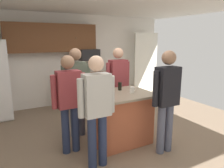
# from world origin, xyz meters

# --- Properties ---
(floor) EXTENTS (7.04, 7.04, 0.00)m
(floor) POSITION_xyz_m (0.00, 0.00, 0.00)
(floor) COLOR #7F6B56
(floor) RESTS_ON ground
(back_wall) EXTENTS (6.40, 0.10, 2.60)m
(back_wall) POSITION_xyz_m (0.00, 2.80, 1.30)
(back_wall) COLOR white
(back_wall) RESTS_ON ground
(french_door_window_panel) EXTENTS (0.90, 0.06, 2.00)m
(french_door_window_panel) POSITION_xyz_m (2.60, 2.40, 1.10)
(french_door_window_panel) COLOR white
(french_door_window_panel) RESTS_ON ground
(cabinet_run_upper) EXTENTS (2.40, 0.38, 0.75)m
(cabinet_run_upper) POSITION_xyz_m (-0.40, 2.60, 1.93)
(cabinet_run_upper) COLOR brown
(cabinet_run_lower) EXTENTS (1.80, 0.63, 0.90)m
(cabinet_run_lower) POSITION_xyz_m (0.60, 2.48, 0.45)
(cabinet_run_lower) COLOR brown
(cabinet_run_lower) RESTS_ON ground
(microwave_over_range) EXTENTS (0.56, 0.40, 0.32)m
(microwave_over_range) POSITION_xyz_m (0.60, 2.50, 1.45)
(microwave_over_range) COLOR black
(kitchen_island) EXTENTS (1.14, 0.90, 0.93)m
(kitchen_island) POSITION_xyz_m (0.15, -0.05, 0.47)
(kitchen_island) COLOR #AD5638
(kitchen_island) RESTS_ON ground
(person_guest_by_door) EXTENTS (0.57, 0.23, 1.73)m
(person_guest_by_door) POSITION_xyz_m (-0.46, 0.55, 1.00)
(person_guest_by_door) COLOR #4C5166
(person_guest_by_door) RESTS_ON ground
(person_elder_center) EXTENTS (0.57, 0.23, 1.72)m
(person_elder_center) POSITION_xyz_m (0.63, -0.74, 1.00)
(person_elder_center) COLOR #4C5166
(person_elder_center) RESTS_ON ground
(person_guest_right) EXTENTS (0.57, 0.23, 1.72)m
(person_guest_right) POSITION_xyz_m (0.53, 0.68, 0.99)
(person_guest_right) COLOR #232D4C
(person_guest_right) RESTS_ON ground
(person_guest_left) EXTENTS (0.57, 0.22, 1.68)m
(person_guest_left) POSITION_xyz_m (-0.55, -0.58, 0.97)
(person_guest_left) COLOR #232D4C
(person_guest_left) RESTS_ON ground
(person_host_foreground) EXTENTS (0.57, 0.22, 1.65)m
(person_host_foreground) POSITION_xyz_m (-0.77, 0.02, 0.95)
(person_host_foreground) COLOR #232D4C
(person_host_foreground) RESTS_ON ground
(mug_ceramic_white) EXTENTS (0.12, 0.08, 0.11)m
(mug_ceramic_white) POSITION_xyz_m (0.36, -0.12, 0.99)
(mug_ceramic_white) COLOR white
(mug_ceramic_white) RESTS_ON kitchen_island
(glass_dark_ale) EXTENTS (0.07, 0.07, 0.15)m
(glass_dark_ale) POSITION_xyz_m (0.27, 0.16, 1.01)
(glass_dark_ale) COLOR black
(glass_dark_ale) RESTS_ON kitchen_island
(glass_pilsner) EXTENTS (0.07, 0.07, 0.17)m
(glass_pilsner) POSITION_xyz_m (-0.08, 0.19, 1.02)
(glass_pilsner) COLOR black
(glass_pilsner) RESTS_ON kitchen_island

